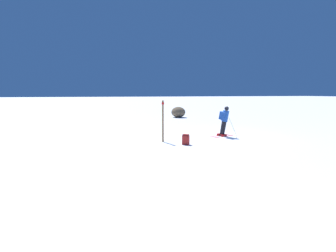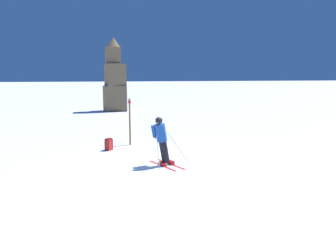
{
  "view_description": "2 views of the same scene",
  "coord_description": "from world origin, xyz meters",
  "px_view_note": "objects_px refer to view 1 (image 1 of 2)",
  "views": [
    {
      "loc": [
        -13.41,
        6.93,
        2.44
      ],
      "look_at": [
        -0.17,
        3.16,
        0.69
      ],
      "focal_mm": 28.0,
      "sensor_mm": 36.0,
      "label": 1
    },
    {
      "loc": [
        -2.79,
        -10.65,
        3.08
      ],
      "look_at": [
        0.36,
        1.93,
        1.06
      ],
      "focal_mm": 35.0,
      "sensor_mm": 36.0,
      "label": 2
    }
  ],
  "objects_px": {
    "skier": "(224,120)",
    "exposed_boulder_0": "(178,112)",
    "spare_backpack": "(186,140)",
    "trail_marker": "(163,119)"
  },
  "relations": [
    {
      "from": "skier",
      "to": "exposed_boulder_0",
      "type": "xyz_separation_m",
      "value": [
        11.66,
        -1.14,
        -0.42
      ]
    },
    {
      "from": "spare_backpack",
      "to": "exposed_boulder_0",
      "type": "xyz_separation_m",
      "value": [
        13.25,
        -3.97,
        0.28
      ]
    },
    {
      "from": "exposed_boulder_0",
      "to": "skier",
      "type": "bearing_deg",
      "value": 174.43
    },
    {
      "from": "spare_backpack",
      "to": "trail_marker",
      "type": "height_order",
      "value": "trail_marker"
    },
    {
      "from": "skier",
      "to": "exposed_boulder_0",
      "type": "bearing_deg",
      "value": -26.29
    },
    {
      "from": "skier",
      "to": "exposed_boulder_0",
      "type": "height_order",
      "value": "skier"
    },
    {
      "from": "exposed_boulder_0",
      "to": "trail_marker",
      "type": "height_order",
      "value": "trail_marker"
    },
    {
      "from": "spare_backpack",
      "to": "trail_marker",
      "type": "relative_size",
      "value": 0.24
    },
    {
      "from": "spare_backpack",
      "to": "exposed_boulder_0",
      "type": "height_order",
      "value": "exposed_boulder_0"
    },
    {
      "from": "skier",
      "to": "spare_backpack",
      "type": "height_order",
      "value": "skier"
    }
  ]
}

